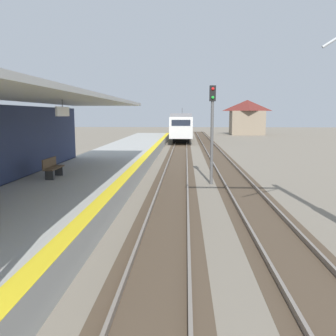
# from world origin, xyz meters

# --- Properties ---
(station_platform) EXTENTS (5.00, 80.00, 0.91)m
(station_platform) POSITION_xyz_m (-2.50, 16.00, 0.45)
(station_platform) COLOR #A8A8A3
(station_platform) RESTS_ON ground
(track_pair_nearest_platform) EXTENTS (2.34, 120.00, 0.16)m
(track_pair_nearest_platform) POSITION_xyz_m (1.90, 20.00, 0.05)
(track_pair_nearest_platform) COLOR #4C3D2D
(track_pair_nearest_platform) RESTS_ON ground
(track_pair_middle) EXTENTS (2.34, 120.00, 0.16)m
(track_pair_middle) POSITION_xyz_m (5.30, 20.00, 0.05)
(track_pair_middle) COLOR #4C3D2D
(track_pair_middle) RESTS_ON ground
(approaching_train) EXTENTS (2.93, 19.60, 4.76)m
(approaching_train) POSITION_xyz_m (1.90, 52.90, 2.18)
(approaching_train) COLOR silver
(approaching_train) RESTS_ON ground
(rail_signal_post) EXTENTS (0.32, 0.34, 5.20)m
(rail_signal_post) POSITION_xyz_m (3.89, 18.48, 3.19)
(rail_signal_post) COLOR #4C4C4C
(rail_signal_post) RESTS_ON ground
(platform_bench) EXTENTS (0.45, 1.60, 0.88)m
(platform_bench) POSITION_xyz_m (-3.46, 14.95, 1.37)
(platform_bench) COLOR brown
(platform_bench) RESTS_ON station_platform
(distant_trackside_house) EXTENTS (6.60, 5.28, 6.40)m
(distant_trackside_house) POSITION_xyz_m (13.80, 68.30, 3.34)
(distant_trackside_house) COLOR #7F705B
(distant_trackside_house) RESTS_ON ground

